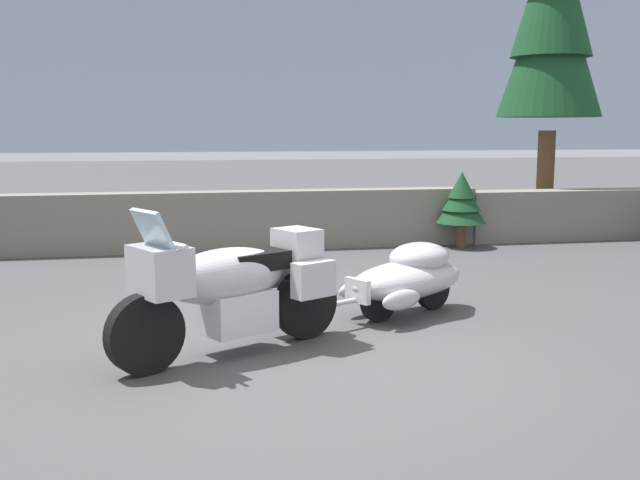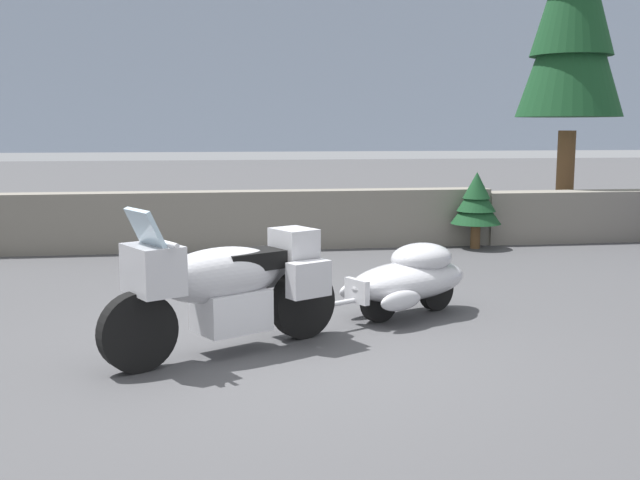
% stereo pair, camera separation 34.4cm
% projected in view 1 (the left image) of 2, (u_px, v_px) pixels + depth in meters
% --- Properties ---
extents(ground_plane, '(80.00, 80.00, 0.00)m').
position_uv_depth(ground_plane, '(293.00, 354.00, 6.58)').
color(ground_plane, '#424244').
extents(stone_guard_wall, '(24.00, 0.56, 0.95)m').
position_uv_depth(stone_guard_wall, '(282.00, 222.00, 12.30)').
color(stone_guard_wall, slate).
rests_on(stone_guard_wall, ground).
extents(distant_ridgeline, '(240.00, 80.00, 16.00)m').
position_uv_depth(distant_ridgeline, '(180.00, 81.00, 98.42)').
color(distant_ridgeline, '#99A8BF').
rests_on(distant_ridgeline, ground).
extents(touring_motorcycle, '(2.09, 1.39, 1.33)m').
position_uv_depth(touring_motorcycle, '(231.00, 285.00, 6.47)').
color(touring_motorcycle, black).
rests_on(touring_motorcycle, ground).
extents(car_shaped_trailer, '(2.10, 1.38, 0.76)m').
position_uv_depth(car_shaped_trailer, '(408.00, 277.00, 7.91)').
color(car_shaped_trailer, black).
rests_on(car_shaped_trailer, ground).
extents(pine_tree_tall, '(1.93, 1.93, 6.63)m').
position_uv_depth(pine_tree_tall, '(553.00, 8.00, 13.78)').
color(pine_tree_tall, brown).
rests_on(pine_tree_tall, ground).
extents(pine_sapling_near, '(0.82, 0.82, 1.25)m').
position_uv_depth(pine_sapling_near, '(462.00, 200.00, 12.33)').
color(pine_sapling_near, brown).
rests_on(pine_sapling_near, ground).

